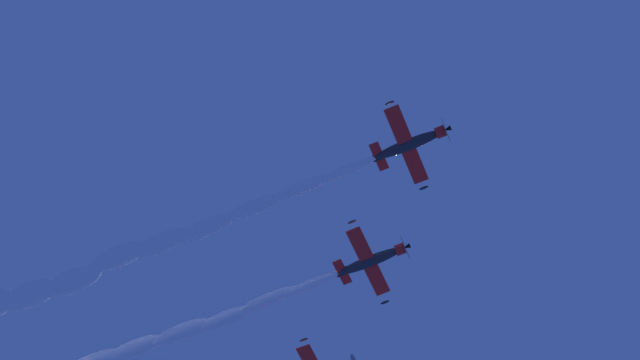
# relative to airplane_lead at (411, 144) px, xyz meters

# --- Properties ---
(airplane_lead) EXTENTS (8.14, 8.16, 3.27)m
(airplane_lead) POSITION_rel_airplane_lead_xyz_m (0.00, 0.00, 0.00)
(airplane_lead) COLOR #232328
(airplane_left_wingman) EXTENTS (8.12, 8.18, 3.29)m
(airplane_left_wingman) POSITION_rel_airplane_lead_xyz_m (13.78, -2.03, 0.91)
(airplane_left_wingman) COLOR #232328
(smoke_trail_lead) EXTENTS (38.09, 36.46, 4.11)m
(smoke_trail_lead) POSITION_rel_airplane_lead_xyz_m (27.20, 25.48, 1.26)
(smoke_trail_lead) COLOR white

